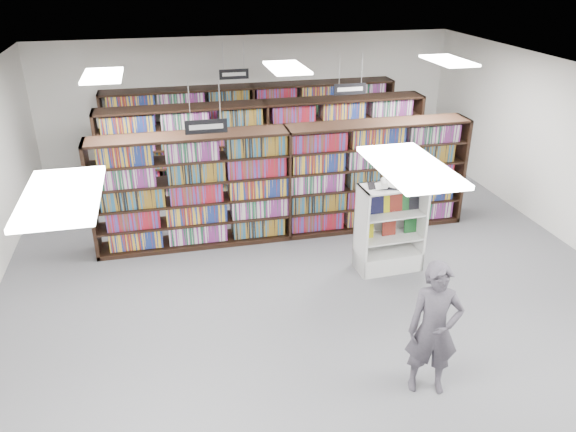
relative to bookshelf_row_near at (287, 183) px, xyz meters
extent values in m
plane|color=#4D4D52|center=(0.00, -2.00, -1.05)|extent=(12.00, 12.00, 0.00)
cube|color=silver|center=(0.00, -2.00, 2.15)|extent=(10.00, 12.00, 0.10)
cube|color=silver|center=(0.00, 4.00, 0.55)|extent=(10.00, 0.10, 3.20)
cube|color=black|center=(0.00, 0.00, 0.00)|extent=(7.00, 0.60, 2.10)
cube|color=maroon|center=(0.00, 0.00, 0.00)|extent=(6.88, 0.42, 1.98)
cube|color=black|center=(0.00, 2.00, 0.00)|extent=(7.00, 0.60, 2.10)
cube|color=maroon|center=(0.00, 2.00, 0.00)|extent=(6.88, 0.42, 1.98)
cube|color=black|center=(0.00, 3.70, 0.00)|extent=(7.00, 0.60, 2.10)
cube|color=maroon|center=(0.00, 3.70, 0.00)|extent=(6.88, 0.42, 1.98)
cylinder|color=#B2B2B7|center=(-1.73, -1.00, 1.86)|extent=(0.01, 0.01, 0.58)
cylinder|color=#B2B2B7|center=(-1.27, -1.00, 1.86)|extent=(0.01, 0.01, 0.58)
cube|color=black|center=(-1.50, -1.00, 1.46)|extent=(0.65, 0.02, 0.22)
cube|color=silver|center=(-1.50, -1.01, 1.46)|extent=(0.52, 0.00, 0.08)
cylinder|color=#B2B2B7|center=(1.27, 1.00, 1.86)|extent=(0.01, 0.01, 0.58)
cylinder|color=#B2B2B7|center=(1.73, 1.00, 1.86)|extent=(0.01, 0.01, 0.58)
cube|color=black|center=(1.50, 1.00, 1.46)|extent=(0.65, 0.02, 0.22)
cube|color=silver|center=(1.50, 0.99, 1.46)|extent=(0.52, 0.00, 0.08)
cylinder|color=#B2B2B7|center=(-0.73, 3.00, 1.86)|extent=(0.01, 0.01, 0.58)
cylinder|color=#B2B2B7|center=(-0.27, 3.00, 1.86)|extent=(0.01, 0.01, 0.58)
cube|color=black|center=(-0.50, 3.00, 1.46)|extent=(0.65, 0.02, 0.22)
cube|color=silver|center=(-0.50, 2.99, 1.46)|extent=(0.52, 0.00, 0.08)
cube|color=white|center=(-3.00, -5.00, 2.11)|extent=(0.60, 1.20, 0.04)
cube|color=white|center=(0.00, -5.00, 2.11)|extent=(0.60, 1.20, 0.04)
cube|color=white|center=(-3.00, 0.00, 2.11)|extent=(0.60, 1.20, 0.04)
cube|color=white|center=(0.00, 0.00, 2.11)|extent=(0.60, 1.20, 0.04)
cube|color=white|center=(3.00, 0.00, 2.11)|extent=(0.60, 1.20, 0.04)
cube|color=silver|center=(1.39, -1.65, -0.89)|extent=(1.11, 0.59, 0.33)
cube|color=silver|center=(0.87, -1.67, -0.29)|extent=(0.06, 0.54, 1.52)
cube|color=silver|center=(1.91, -1.62, -0.29)|extent=(0.06, 0.54, 1.52)
cube|color=silver|center=(1.38, -1.39, -0.29)|extent=(1.09, 0.08, 1.52)
cube|color=silver|center=(1.39, -1.65, 0.46)|extent=(1.11, 0.59, 0.03)
cube|color=silver|center=(1.39, -1.65, -0.45)|extent=(1.03, 0.55, 0.02)
cube|color=silver|center=(1.39, -1.65, -0.02)|extent=(1.03, 0.55, 0.02)
cube|color=black|center=(0.97, -1.61, 0.16)|extent=(0.22, 0.08, 0.33)
cube|color=#131436|center=(1.14, -1.61, 0.16)|extent=(0.22, 0.08, 0.33)
cube|color=yellow|center=(1.31, -1.60, 0.16)|extent=(0.22, 0.08, 0.33)
cube|color=maroon|center=(1.47, -1.59, 0.16)|extent=(0.22, 0.08, 0.33)
cube|color=#195423|center=(1.64, -1.58, 0.16)|extent=(0.22, 0.08, 0.33)
cube|color=black|center=(1.81, -1.58, 0.16)|extent=(0.22, 0.08, 0.33)
cube|color=yellow|center=(0.99, -1.61, -0.29)|extent=(0.24, 0.07, 0.31)
cube|color=maroon|center=(1.39, -1.60, -0.29)|extent=(0.24, 0.07, 0.31)
cube|color=#195423|center=(1.79, -1.58, -0.29)|extent=(0.24, 0.07, 0.31)
cube|color=black|center=(1.25, -1.63, 0.48)|extent=(0.62, 0.46, 0.01)
cube|color=white|center=(1.12, -1.63, 0.49)|extent=(0.32, 0.35, 0.05)
cube|color=white|center=(1.38, -1.63, 0.49)|extent=(0.32, 0.35, 0.07)
cylinder|color=white|center=(1.23, -1.63, 0.53)|extent=(0.17, 0.30, 0.10)
imported|color=#454049|center=(0.75, -4.51, -0.17)|extent=(0.73, 0.58, 1.75)
camera|label=1|loc=(-2.17, -9.42, 3.86)|focal=35.00mm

